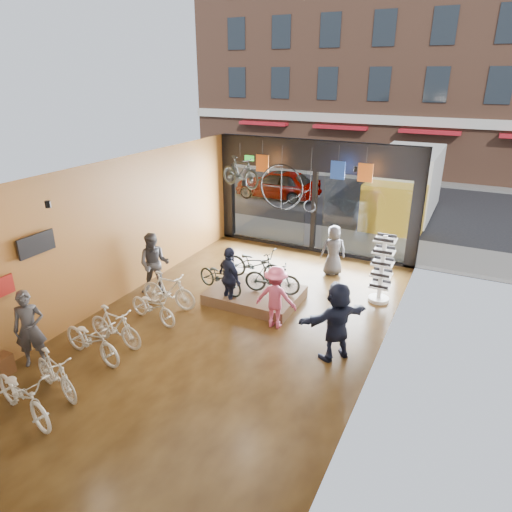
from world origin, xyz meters
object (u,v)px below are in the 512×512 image
Objects in this scene: display_bike_mid at (272,278)px; sunglasses_rack at (382,269)px; customer_4 at (333,250)px; hung_bike at (240,172)px; customer_0 at (30,329)px; penny_farthing at (290,190)px; floor_bike_0 at (22,395)px; display_platform at (255,295)px; display_bike_right at (255,264)px; customer_5 at (337,321)px; street_car at (278,184)px; floor_bike_2 at (92,340)px; floor_bike_3 at (115,326)px; box_truck at (403,187)px; display_bike_left at (220,277)px; floor_bike_4 at (153,307)px; customer_2 at (230,278)px; customer_3 at (276,297)px; customer_1 at (154,264)px; floor_bike_1 at (55,374)px; floor_bike_5 at (168,290)px.

sunglasses_rack reaches higher than display_bike_mid.
hung_bike is (-3.12, -0.15, 2.14)m from customer_4.
customer_0 is at bearing 31.34° from customer_4.
display_bike_mid is 3.20m from penny_farthing.
floor_bike_0 is 8.78m from hung_bike.
display_platform is 1.28× the size of display_bike_right.
street_car is at bearing -111.48° from customer_5.
display_platform is 0.92m from display_bike_right.
hung_bike is (0.17, 6.52, 2.46)m from floor_bike_2.
floor_bike_3 is 6.59m from penny_farthing.
box_truck is 10.23m from display_bike_left.
floor_bike_4 is 0.90× the size of customer_0.
display_bike_mid is at bearing -87.03° from customer_5.
hung_bike is at bearing 125.31° from display_platform.
display_bike_left is 0.49m from customer_2.
sunglasses_rack is (1.99, 2.49, 0.16)m from customer_3.
customer_1 is at bearing -138.35° from sunglasses_rack.
display_bike_right reaches higher than floor_bike_0.
floor_bike_1 is 1.22m from floor_bike_2.
customer_1 reaches higher than floor_bike_4.
sunglasses_rack is (5.95, 6.20, 0.09)m from customer_0.
floor_bike_4 is 0.99× the size of customer_4.
penny_farthing reaches higher than street_car.
street_car is at bearing -71.24° from customer_3.
display_platform is 3.29m from customer_5.
customer_2 is 1.09× the size of customer_4.
penny_farthing reaches higher than customer_3.
display_bike_mid is (2.37, 1.41, 0.27)m from floor_bike_5.
display_bike_right is 3.78m from customer_5.
floor_bike_4 is at bearing 156.81° from display_bike_right.
customer_0 is at bearing -22.05° from customer_5.
floor_bike_0 is at bearing -173.04° from display_bike_left.
display_bike_left is 1.00× the size of customer_3.
floor_bike_2 is at bearing -23.76° from customer_5.
floor_bike_4 is 0.98× the size of display_bike_left.
box_truck is 3.86× the size of floor_bike_0.
floor_bike_1 is 8.21m from sunglasses_rack.
hung_bike is at bearing -172.24° from sunglasses_rack.
floor_bike_3 is 4.27m from display_bike_right.
hung_bike reaches higher than floor_bike_4.
display_platform is 1.52× the size of display_bike_left.
floor_bike_0 is 1.76m from customer_0.
floor_bike_5 reaches higher than floor_bike_2.
display_bike_left reaches higher than floor_bike_1.
customer_1 is (-0.77, 3.18, 0.43)m from floor_bike_2.
floor_bike_3 reaches higher than floor_bike_2.
display_bike_left is 1.93m from customer_1.
customer_2 is at bearing -1.12° from floor_bike_1.
floor_bike_1 is 0.92× the size of floor_bike_5.
display_bike_mid is (2.26, 2.19, 0.35)m from floor_bike_4.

